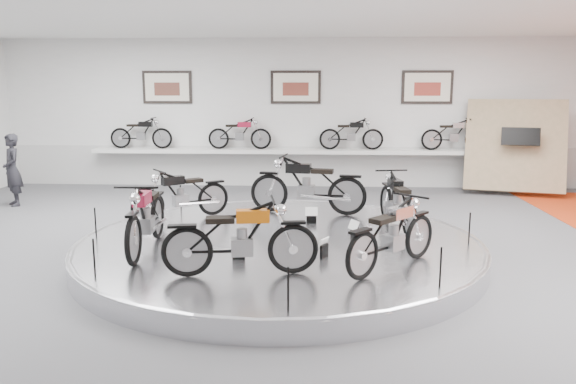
# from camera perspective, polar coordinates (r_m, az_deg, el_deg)

# --- Properties ---
(floor) EXTENTS (16.00, 16.00, 0.00)m
(floor) POSITION_cam_1_polar(r_m,az_deg,el_deg) (8.79, -1.01, -7.22)
(floor) COLOR #4D4D4F
(floor) RESTS_ON ground
(wall_back) EXTENTS (16.00, 0.00, 16.00)m
(wall_back) POSITION_cam_1_polar(r_m,az_deg,el_deg) (15.38, 0.79, 7.99)
(wall_back) COLOR silver
(wall_back) RESTS_ON floor
(wall_front) EXTENTS (16.00, 0.00, 16.00)m
(wall_front) POSITION_cam_1_polar(r_m,az_deg,el_deg) (1.62, -19.21, -14.78)
(wall_front) COLOR silver
(wall_front) RESTS_ON floor
(dado_band) EXTENTS (15.68, 0.04, 1.10)m
(dado_band) POSITION_cam_1_polar(r_m,az_deg,el_deg) (15.49, 0.77, 2.62)
(dado_band) COLOR #BCBCBA
(dado_band) RESTS_ON floor
(display_platform) EXTENTS (6.40, 6.40, 0.30)m
(display_platform) POSITION_cam_1_polar(r_m,az_deg,el_deg) (9.03, -0.88, -5.73)
(display_platform) COLOR silver
(display_platform) RESTS_ON floor
(platform_rim) EXTENTS (6.40, 6.40, 0.10)m
(platform_rim) POSITION_cam_1_polar(r_m,az_deg,el_deg) (9.00, -0.88, -5.00)
(platform_rim) COLOR #B2B2BA
(platform_rim) RESTS_ON display_platform
(shelf) EXTENTS (11.00, 0.55, 0.10)m
(shelf) POSITION_cam_1_polar(r_m,az_deg,el_deg) (15.16, 0.73, 4.16)
(shelf) COLOR silver
(shelf) RESTS_ON wall_back
(poster_left) EXTENTS (1.35, 0.06, 0.88)m
(poster_left) POSITION_cam_1_polar(r_m,az_deg,el_deg) (15.85, -12.18, 10.37)
(poster_left) COLOR white
(poster_left) RESTS_ON wall_back
(poster_center) EXTENTS (1.35, 0.06, 0.88)m
(poster_center) POSITION_cam_1_polar(r_m,az_deg,el_deg) (15.32, 0.79, 10.60)
(poster_center) COLOR white
(poster_center) RESTS_ON wall_back
(poster_right) EXTENTS (1.35, 0.06, 0.88)m
(poster_right) POSITION_cam_1_polar(r_m,az_deg,el_deg) (15.59, 13.97, 10.30)
(poster_right) COLOR white
(poster_right) RESTS_ON wall_back
(display_panel) EXTENTS (2.56, 1.52, 2.30)m
(display_panel) POSITION_cam_1_polar(r_m,az_deg,el_deg) (15.36, 22.07, 4.42)
(display_panel) COLOR tan
(display_panel) RESTS_ON floor
(shelf_bike_a) EXTENTS (1.22, 0.43, 0.73)m
(shelf_bike_a) POSITION_cam_1_polar(r_m,az_deg,el_deg) (15.85, -14.70, 5.61)
(shelf_bike_a) COLOR black
(shelf_bike_a) RESTS_ON shelf
(shelf_bike_b) EXTENTS (1.22, 0.43, 0.73)m
(shelf_bike_b) POSITION_cam_1_polar(r_m,az_deg,el_deg) (15.25, -4.93, 5.73)
(shelf_bike_b) COLOR maroon
(shelf_bike_b) RESTS_ON shelf
(shelf_bike_c) EXTENTS (1.22, 0.43, 0.73)m
(shelf_bike_c) POSITION_cam_1_polar(r_m,az_deg,el_deg) (15.13, 6.45, 5.67)
(shelf_bike_c) COLOR black
(shelf_bike_c) RESTS_ON shelf
(shelf_bike_d) EXTENTS (1.22, 0.43, 0.73)m
(shelf_bike_d) POSITION_cam_1_polar(r_m,az_deg,el_deg) (15.53, 16.49, 5.43)
(shelf_bike_d) COLOR silver
(shelf_bike_d) RESTS_ON shelf
(bike_a) EXTENTS (0.84, 1.74, 0.98)m
(bike_a) POSITION_cam_1_polar(r_m,az_deg,el_deg) (9.65, 11.06, -0.95)
(bike_a) COLOR black
(bike_a) RESTS_ON display_platform
(bike_b) EXTENTS (1.99, 0.97, 1.12)m
(bike_b) POSITION_cam_1_polar(r_m,az_deg,el_deg) (10.70, 2.01, 0.74)
(bike_b) COLOR black
(bike_b) RESTS_ON display_platform
(bike_c) EXTENTS (1.63, 1.43, 0.95)m
(bike_c) POSITION_cam_1_polar(r_m,az_deg,el_deg) (10.40, -10.79, -0.21)
(bike_c) COLOR black
(bike_c) RESTS_ON display_platform
(bike_d) EXTENTS (0.72, 1.82, 1.05)m
(bike_d) POSITION_cam_1_polar(r_m,az_deg,el_deg) (8.51, -14.24, -2.39)
(bike_d) COLOR maroon
(bike_d) RESTS_ON display_platform
(bike_e) EXTENTS (1.77, 0.85, 1.00)m
(bike_e) POSITION_cam_1_polar(r_m,az_deg,el_deg) (7.19, -4.86, -4.64)
(bike_e) COLOR #B4540A
(bike_e) RESTS_ON display_platform
(bike_f) EXTENTS (1.52, 1.59, 0.96)m
(bike_f) POSITION_cam_1_polar(r_m,az_deg,el_deg) (7.57, 10.59, -4.19)
(bike_f) COLOR silver
(bike_f) RESTS_ON display_platform
(visitor) EXTENTS (0.70, 0.72, 1.66)m
(visitor) POSITION_cam_1_polar(r_m,az_deg,el_deg) (14.33, -26.20, 2.02)
(visitor) COLOR black
(visitor) RESTS_ON floor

